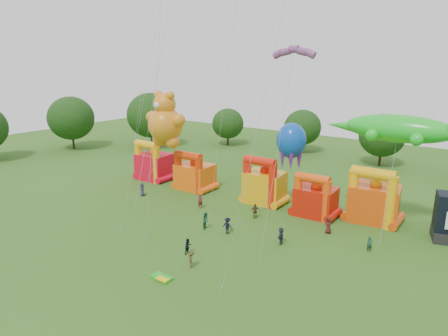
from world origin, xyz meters
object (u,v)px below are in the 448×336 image
Objects in this scene: bouncy_castle_0 at (153,164)px; gecko_kite at (396,141)px; octopus_kite at (283,163)px; bouncy_castle_2 at (264,185)px; spectator_4 at (255,211)px; spectator_0 at (142,189)px; teddy_bear_kite at (162,134)px.

bouncy_castle_0 is 0.43× the size of gecko_kite.
gecko_kite reaches higher than octopus_kite.
bouncy_castle_2 is at bearing 175.36° from octopus_kite.
bouncy_castle_0 is 3.52× the size of spectator_4.
spectator_0 is 17.68m from spectator_4.
bouncy_castle_0 is 8.51m from spectator_0.
octopus_kite reaches higher than bouncy_castle_2.
spectator_4 is at bearing -4.70° from teddy_bear_kite.
octopus_kite is (23.16, 0.52, 3.53)m from bouncy_castle_0.
teddy_bear_kite reaches higher than spectator_0.
bouncy_castle_2 reaches higher than spectator_4.
octopus_kite is 5.95× the size of spectator_0.
teddy_bear_kite is at bearing 95.35° from spectator_0.
teddy_bear_kite is at bearing -170.10° from gecko_kite.
teddy_bear_kite is (-14.64, -4.14, 6.01)m from bouncy_castle_2.
teddy_bear_kite is 0.97× the size of gecko_kite.
gecko_kite is (30.55, 5.33, 1.69)m from teddy_bear_kite.
spectator_0 is at bearing -153.72° from bouncy_castle_2.
teddy_bear_kite is 18.37m from spectator_4.
teddy_bear_kite is at bearing -164.22° from bouncy_castle_2.
octopus_kite is 6.06× the size of spectator_4.
teddy_bear_kite is at bearing -42.23° from spectator_4.
bouncy_castle_0 is 20.26m from bouncy_castle_2.
teddy_bear_kite is 8.41m from spectator_0.
octopus_kite is (17.55, 3.90, -2.51)m from teddy_bear_kite.
bouncy_castle_0 is 0.58× the size of octopus_kite.
octopus_kite is 20.51m from spectator_0.
teddy_bear_kite is at bearing -31.10° from bouncy_castle_0.
spectator_4 is (-13.89, -6.70, -9.29)m from gecko_kite.
gecko_kite is (36.15, 1.95, 7.73)m from bouncy_castle_0.
bouncy_castle_0 is at bearing -178.71° from octopus_kite.
octopus_kite is at bearing -4.64° from bouncy_castle_2.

